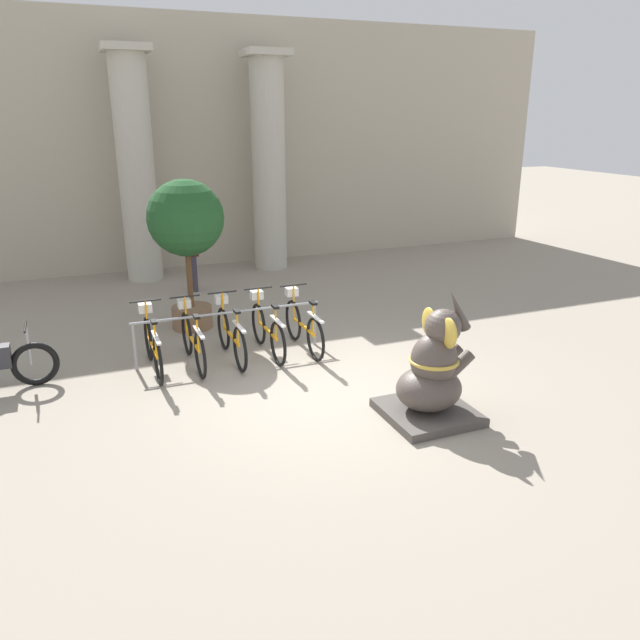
# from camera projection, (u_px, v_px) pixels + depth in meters

# --- Properties ---
(ground_plane) EXTENTS (60.00, 60.00, 0.00)m
(ground_plane) POSITION_uv_depth(u_px,v_px,m) (332.00, 395.00, 8.77)
(ground_plane) COLOR gray
(building_facade) EXTENTS (20.00, 0.20, 6.00)m
(building_facade) POSITION_uv_depth(u_px,v_px,m) (195.00, 145.00, 15.37)
(building_facade) COLOR #B2A893
(building_facade) RESTS_ON ground_plane
(column_left) EXTENTS (1.02, 1.02, 5.16)m
(column_left) POSITION_uv_depth(u_px,v_px,m) (136.00, 166.00, 14.04)
(column_left) COLOR #BCB7A8
(column_left) RESTS_ON ground_plane
(column_right) EXTENTS (1.02, 1.02, 5.16)m
(column_right) POSITION_uv_depth(u_px,v_px,m) (269.00, 162.00, 15.17)
(column_right) COLOR #BCB7A8
(column_right) RESTS_ON ground_plane
(bike_rack) EXTENTS (3.05, 0.05, 0.77)m
(bike_rack) POSITION_uv_depth(u_px,v_px,m) (229.00, 322.00, 9.94)
(bike_rack) COLOR gray
(bike_rack) RESTS_ON ground_plane
(bicycle_0) EXTENTS (0.48, 1.74, 1.00)m
(bicycle_0) POSITION_uv_depth(u_px,v_px,m) (152.00, 345.00, 9.46)
(bicycle_0) COLOR black
(bicycle_0) RESTS_ON ground_plane
(bicycle_1) EXTENTS (0.48, 1.74, 1.00)m
(bicycle_1) POSITION_uv_depth(u_px,v_px,m) (193.00, 340.00, 9.68)
(bicycle_1) COLOR black
(bicycle_1) RESTS_ON ground_plane
(bicycle_2) EXTENTS (0.48, 1.74, 1.00)m
(bicycle_2) POSITION_uv_depth(u_px,v_px,m) (231.00, 334.00, 9.92)
(bicycle_2) COLOR black
(bicycle_2) RESTS_ON ground_plane
(bicycle_3) EXTENTS (0.48, 1.74, 1.00)m
(bicycle_3) POSITION_uv_depth(u_px,v_px,m) (267.00, 329.00, 10.15)
(bicycle_3) COLOR black
(bicycle_3) RESTS_ON ground_plane
(bicycle_4) EXTENTS (0.48, 1.74, 1.00)m
(bicycle_4) POSITION_uv_depth(u_px,v_px,m) (303.00, 325.00, 10.34)
(bicycle_4) COLOR black
(bicycle_4) RESTS_ON ground_plane
(elephant_statue) EXTENTS (1.13, 1.13, 1.70)m
(elephant_statue) POSITION_uv_depth(u_px,v_px,m) (433.00, 375.00, 7.97)
(elephant_statue) COLOR #4C4742
(elephant_statue) RESTS_ON ground_plane
(person_pedestrian) EXTENTS (0.22, 0.47, 1.63)m
(person_pedestrian) POSITION_uv_depth(u_px,v_px,m) (192.00, 247.00, 13.58)
(person_pedestrian) COLOR #383342
(person_pedestrian) RESTS_ON ground_plane
(potted_tree) EXTENTS (1.34, 1.34, 2.69)m
(potted_tree) POSITION_uv_depth(u_px,v_px,m) (186.00, 227.00, 10.91)
(potted_tree) COLOR brown
(potted_tree) RESTS_ON ground_plane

